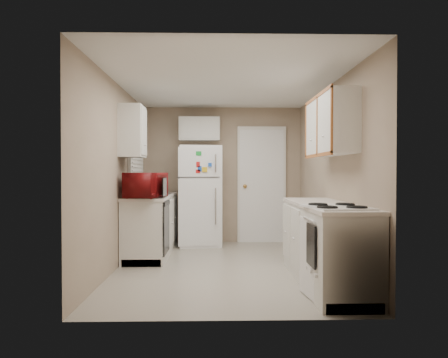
{
  "coord_description": "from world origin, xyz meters",
  "views": [
    {
      "loc": [
        -0.13,
        -5.22,
        1.25
      ],
      "look_at": [
        0.0,
        0.5,
        1.15
      ],
      "focal_mm": 32.0,
      "sensor_mm": 36.0,
      "label": 1
    }
  ],
  "objects": [
    {
      "name": "wall_back",
      "position": [
        0.0,
        1.9,
        1.2
      ],
      "size": [
        2.8,
        2.8,
        0.0
      ],
      "primitive_type": "plane",
      "color": "tan",
      "rests_on": "floor"
    },
    {
      "name": "wall_front",
      "position": [
        0.0,
        -1.9,
        1.2
      ],
      "size": [
        2.8,
        2.8,
        0.0
      ],
      "primitive_type": "plane",
      "color": "tan",
      "rests_on": "floor"
    },
    {
      "name": "wall_left",
      "position": [
        -1.4,
        0.0,
        1.2
      ],
      "size": [
        3.8,
        3.8,
        0.0
      ],
      "primitive_type": "plane",
      "color": "tan",
      "rests_on": "floor"
    },
    {
      "name": "ceiling",
      "position": [
        0.0,
        0.0,
        2.4
      ],
      "size": [
        3.8,
        3.8,
        0.0
      ],
      "primitive_type": "plane",
      "color": "white",
      "rests_on": "floor"
    },
    {
      "name": "soap_bottle",
      "position": [
        -1.15,
        1.33,
        1.0
      ],
      "size": [
        0.12,
        0.12,
        0.21
      ],
      "primitive_type": "imported",
      "rotation": [
        0.0,
        0.0,
        0.3
      ],
      "color": "silver",
      "rests_on": "left_counter"
    },
    {
      "name": "floor",
      "position": [
        0.0,
        0.0,
        0.0
      ],
      "size": [
        3.8,
        3.8,
        0.0
      ],
      "primitive_type": "plane",
      "color": "#B9B1A1",
      "rests_on": "ground"
    },
    {
      "name": "sink",
      "position": [
        -1.1,
        1.05,
        0.86
      ],
      "size": [
        0.54,
        0.74,
        0.16
      ],
      "primitive_type": "cube",
      "color": "gray",
      "rests_on": "left_counter"
    },
    {
      "name": "refrigerator",
      "position": [
        -0.4,
        1.61,
        0.85
      ],
      "size": [
        0.78,
        0.76,
        1.69
      ],
      "primitive_type": "cube",
      "rotation": [
        0.0,
        0.0,
        0.13
      ],
      "color": "white",
      "rests_on": "floor"
    },
    {
      "name": "cabinet_over_fridge",
      "position": [
        -0.4,
        1.75,
        2.0
      ],
      "size": [
        0.7,
        0.3,
        0.4
      ],
      "primitive_type": "cube",
      "color": "silver",
      "rests_on": "wall_back"
    },
    {
      "name": "stove",
      "position": [
        1.06,
        -1.36,
        0.4
      ],
      "size": [
        0.61,
        0.71,
        0.79
      ],
      "primitive_type": "cube",
      "rotation": [
        0.0,
        0.0,
        0.13
      ],
      "color": "white",
      "rests_on": "floor"
    },
    {
      "name": "right_counter",
      "position": [
        1.1,
        -0.8,
        0.45
      ],
      "size": [
        0.6,
        2.0,
        0.9
      ],
      "primitive_type": "cube",
      "color": "silver",
      "rests_on": "floor"
    },
    {
      "name": "dishwasher",
      "position": [
        -0.81,
        0.3,
        0.49
      ],
      "size": [
        0.03,
        0.58,
        0.72
      ],
      "primitive_type": "cube",
      "color": "black",
      "rests_on": "floor"
    },
    {
      "name": "upper_cabinet_left",
      "position": [
        -1.25,
        0.22,
        1.8
      ],
      "size": [
        0.3,
        0.45,
        0.7
      ],
      "primitive_type": "cube",
      "color": "silver",
      "rests_on": "wall_left"
    },
    {
      "name": "interior_door",
      "position": [
        0.7,
        1.86,
        1.02
      ],
      "size": [
        0.86,
        0.06,
        2.08
      ],
      "primitive_type": "cube",
      "color": "white",
      "rests_on": "floor"
    },
    {
      "name": "left_counter",
      "position": [
        -1.1,
        0.9,
        0.45
      ],
      "size": [
        0.6,
        1.8,
        0.9
      ],
      "primitive_type": "cube",
      "color": "silver",
      "rests_on": "floor"
    },
    {
      "name": "window_blinds",
      "position": [
        -1.36,
        1.05,
        1.6
      ],
      "size": [
        0.1,
        0.98,
        1.08
      ],
      "primitive_type": "cube",
      "color": "silver",
      "rests_on": "wall_left"
    },
    {
      "name": "upper_cabinet_right",
      "position": [
        1.25,
        -0.5,
        1.8
      ],
      "size": [
        0.3,
        1.2,
        0.7
      ],
      "primitive_type": "cube",
      "color": "silver",
      "rests_on": "wall_right"
    },
    {
      "name": "microwave",
      "position": [
        -1.06,
        0.2,
        1.05
      ],
      "size": [
        0.67,
        0.46,
        0.41
      ],
      "primitive_type": "imported",
      "rotation": [
        0.0,
        0.0,
        1.36
      ],
      "color": "maroon",
      "rests_on": "left_counter"
    },
    {
      "name": "wall_right",
      "position": [
        1.4,
        0.0,
        1.2
      ],
      "size": [
        3.8,
        3.8,
        0.0
      ],
      "primitive_type": "plane",
      "color": "tan",
      "rests_on": "floor"
    }
  ]
}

